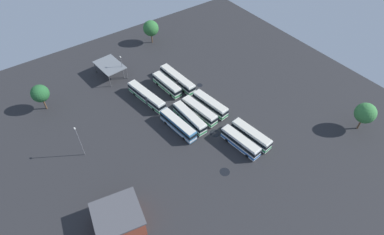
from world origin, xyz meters
The scene contains 20 objects.
ground_plane centered at (0.00, 0.00, 0.00)m, with size 109.42×109.42×0.00m, color #28282B.
bus_row0_slot0 centered at (-14.31, -7.24, 1.82)m, with size 11.54×3.96×3.43m.
bus_row0_slot1 centered at (-14.49, -3.39, 1.82)m, with size 11.34×3.80×3.43m.
bus_row1_slot0 centered at (0.84, -5.77, 1.82)m, with size 11.79×4.03×3.43m.
bus_row1_slot1 centered at (0.49, -1.73, 1.82)m, with size 11.91×3.96×3.43m.
bus_row1_slot2 centered at (-0.13, 2.00, 1.82)m, with size 12.06×2.85×3.43m.
bus_row1_slot3 centered at (-0.52, 6.02, 1.82)m, with size 12.39×3.81×3.43m.
bus_row2_slot0 centered at (15.46, -4.55, 1.82)m, with size 14.50×3.61×3.43m.
bus_row2_slot1 centered at (15.26, -0.53, 1.82)m, with size 11.33×3.39×3.43m.
bus_row2_slot3 centered at (14.16, 7.09, 1.82)m, with size 14.56×4.63×3.43m.
depot_building centered at (-15.78, 30.63, 2.50)m, with size 10.67×11.01×4.97m.
maintenance_shelter centered at (31.28, 10.20, 4.02)m, with size 10.36×7.51×4.22m.
lamp_post_mid_lot centered at (28.02, 7.47, 4.37)m, with size 0.56×0.28×7.91m.
lamp_post_by_building centered at (6.00, 29.53, 5.28)m, with size 0.56×0.28×9.72m.
tree_north_edge centered at (40.57, -10.21, 5.68)m, with size 5.44×5.44×8.42m.
tree_northwest centered at (28.13, 31.96, 5.64)m, with size 4.89×4.89×8.11m.
tree_northeast centered at (-28.04, -33.32, 5.70)m, with size 5.38×5.38×8.40m.
puddle_centre_drain centered at (-7.26, -1.12, 0.00)m, with size 2.81×2.81×0.01m, color black.
puddle_back_corner centered at (-18.19, 4.60, 0.00)m, with size 2.46×2.46×0.01m, color black.
puddle_front_lane centered at (11.07, -9.73, 0.00)m, with size 1.81×1.81×0.01m, color black.
Camera 1 is at (-48.82, 36.06, 62.13)m, focal length 29.49 mm.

